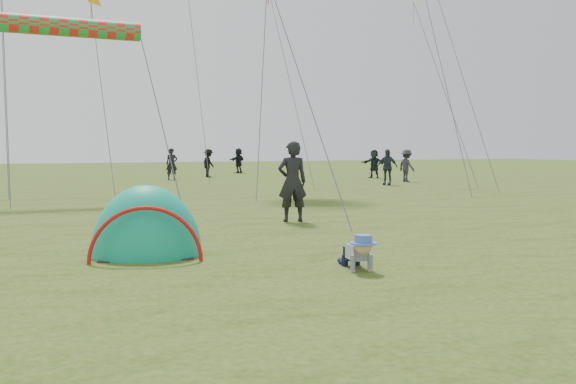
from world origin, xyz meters
name	(u,v)px	position (x,y,z in m)	size (l,w,h in m)	color
ground	(347,279)	(0.00, 0.00, 0.00)	(140.00, 140.00, 0.00)	#29490E
crawling_toddler	(358,251)	(0.48, 0.49, 0.28)	(0.52, 0.74, 0.56)	black
popup_tent	(147,255)	(-2.10, 3.07, 0.00)	(1.84, 1.52, 2.38)	teal
standing_adult	(292,182)	(2.20, 6.49, 0.98)	(0.72, 0.47, 1.96)	black
crowd_person_2	(387,167)	(12.81, 18.39, 0.86)	(1.01, 0.42, 1.73)	#2B3142
crowd_person_3	(209,163)	(7.54, 29.94, 0.86)	(1.10, 0.64, 1.71)	black
crowd_person_5	(238,161)	(11.35, 35.00, 0.88)	(1.63, 0.52, 1.76)	black
crowd_person_6	(172,164)	(4.65, 27.59, 0.88)	(0.64, 0.42, 1.76)	black
crowd_person_9	(407,166)	(15.42, 20.48, 0.85)	(1.10, 0.63, 1.70)	#2C2B34
crowd_person_11	(374,164)	(16.03, 24.62, 0.84)	(1.56, 0.50, 1.69)	black
rainbow_tube_kite	(58,26)	(-2.29, 15.36, 5.85)	(0.64, 0.64, 5.39)	red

